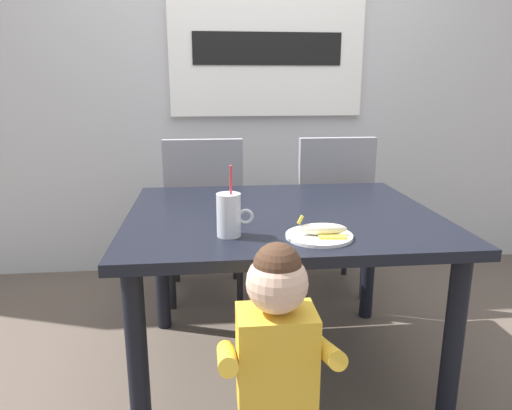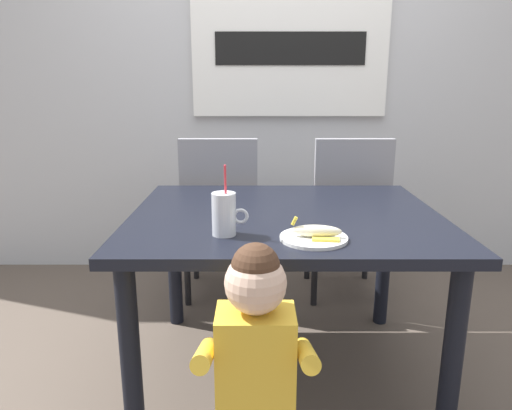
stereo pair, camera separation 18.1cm
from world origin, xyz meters
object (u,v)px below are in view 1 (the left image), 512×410
object	(u,v)px
dining_table	(282,234)
peeled_banana	(323,229)
milk_cup	(229,217)
dining_chair_right	(330,207)
dining_chair_left	(205,211)
toddler_standing	(276,349)
snack_plate	(319,236)

from	to	relation	value
dining_table	peeled_banana	distance (m)	0.38
milk_cup	dining_chair_right	bearing A→B (deg)	58.52
dining_chair_right	dining_chair_left	bearing A→B (deg)	-0.12
dining_table	toddler_standing	distance (m)	0.70
snack_plate	dining_table	bearing A→B (deg)	102.51
dining_chair_right	snack_plate	bearing A→B (deg)	73.20
peeled_banana	snack_plate	bearing A→B (deg)	145.00
milk_cup	peeled_banana	size ratio (longest dim) A/B	1.45
toddler_standing	milk_cup	distance (m)	0.49
dining_table	dining_chair_right	xyz separation A→B (m)	(0.40, 0.75, -0.09)
dining_chair_left	dining_chair_right	bearing A→B (deg)	179.88
toddler_standing	snack_plate	bearing A→B (deg)	60.21
milk_cup	peeled_banana	distance (m)	0.32
peeled_banana	dining_chair_left	bearing A→B (deg)	110.40
dining_chair_right	peeled_banana	size ratio (longest dim) A/B	5.52
dining_chair_left	snack_plate	bearing A→B (deg)	110.04
dining_table	peeled_banana	world-z (taller)	peeled_banana
dining_chair_left	snack_plate	distance (m)	1.18
dining_chair_left	toddler_standing	size ratio (longest dim) A/B	1.15
dining_chair_right	snack_plate	size ratio (longest dim) A/B	4.17
dining_chair_left	dining_chair_right	world-z (taller)	same
toddler_standing	dining_chair_right	bearing A→B (deg)	69.86
milk_cup	snack_plate	bearing A→B (deg)	-9.85
milk_cup	snack_plate	xyz separation A→B (m)	(0.31, -0.05, -0.06)
dining_chair_left	dining_chair_right	xyz separation A→B (m)	(0.73, -0.00, 0.00)
peeled_banana	toddler_standing	bearing A→B (deg)	-121.62
dining_table	dining_chair_right	distance (m)	0.86
milk_cup	snack_plate	size ratio (longest dim) A/B	1.09
milk_cup	snack_plate	distance (m)	0.32
dining_chair_left	toddler_standing	world-z (taller)	dining_chair_left
snack_plate	peeled_banana	distance (m)	0.03
dining_chair_left	peeled_banana	size ratio (longest dim) A/B	5.52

